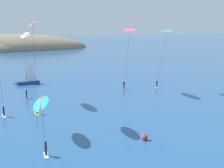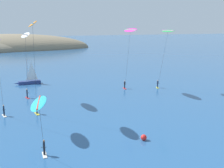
% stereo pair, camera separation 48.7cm
% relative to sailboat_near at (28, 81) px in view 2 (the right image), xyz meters
% --- Properties ---
extents(sailboat_near, '(5.94, 1.79, 5.70)m').
position_rel_sailboat_near_xyz_m(sailboat_near, '(0.00, 0.00, 0.00)').
color(sailboat_near, navy).
rests_on(sailboat_near, ground).
extents(kitesurfer_magenta, '(1.46, 6.20, 12.51)m').
position_rel_sailboat_near_xyz_m(kitesurfer_magenta, '(18.65, -13.96, 10.59)').
color(kitesurfer_magenta, red).
rests_on(kitesurfer_magenta, ground).
extents(kitesurfer_white, '(1.85, 5.87, 11.93)m').
position_rel_sailboat_near_xyz_m(kitesurfer_white, '(-0.65, -14.71, 9.94)').
color(kitesurfer_white, red).
rests_on(kitesurfer_white, ground).
extents(kitesurfer_orange, '(1.38, 6.47, 13.70)m').
position_rel_sailboat_near_xyz_m(kitesurfer_orange, '(-0.14, -25.70, 11.39)').
color(kitesurfer_orange, yellow).
rests_on(kitesurfer_orange, ground).
extents(kitesurfer_green, '(1.55, 6.87, 12.20)m').
position_rel_sailboat_near_xyz_m(kitesurfer_green, '(25.30, -16.47, 10.19)').
color(kitesurfer_green, yellow).
rests_on(kitesurfer_green, ground).
extents(kitesurfer_cyan, '(2.06, 6.98, 7.05)m').
position_rel_sailboat_near_xyz_m(kitesurfer_cyan, '(-1.02, -40.32, 5.51)').
color(kitesurfer_cyan, silver).
rests_on(kitesurfer_cyan, ground).
extents(marker_buoy, '(0.70, 0.70, 0.70)m').
position_rel_sailboat_near_xyz_m(marker_buoy, '(10.81, -36.76, -0.29)').
color(marker_buoy, red).
rests_on(marker_buoy, ground).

